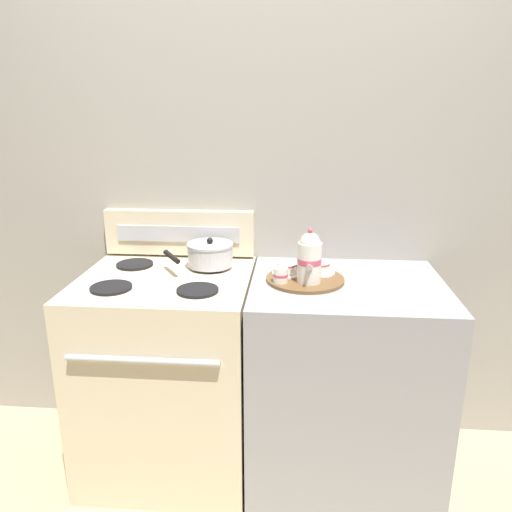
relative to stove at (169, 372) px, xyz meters
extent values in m
plane|color=tan|center=(0.40, 0.00, -0.45)|extent=(6.00, 6.00, 0.00)
cube|color=#9E998E|center=(0.40, 0.35, 0.65)|extent=(6.00, 0.05, 2.20)
cube|color=beige|center=(0.00, 0.00, 0.00)|extent=(0.71, 0.65, 0.89)
cylinder|color=silver|center=(0.00, -0.34, 0.25)|extent=(0.57, 0.02, 0.02)
cylinder|color=black|center=(-0.17, 0.15, 0.45)|extent=(0.16, 0.16, 0.01)
cylinder|color=black|center=(0.17, 0.15, 0.45)|extent=(0.16, 0.16, 0.01)
cylinder|color=black|center=(-0.17, -0.15, 0.45)|extent=(0.16, 0.16, 0.01)
cylinder|color=black|center=(0.17, -0.15, 0.45)|extent=(0.16, 0.16, 0.01)
cube|color=beige|center=(0.00, 0.30, 0.56)|extent=(0.70, 0.05, 0.21)
cube|color=#B7B7BC|center=(0.00, 0.28, 0.56)|extent=(0.57, 0.01, 0.07)
cube|color=#939399|center=(0.76, 0.00, 0.00)|extent=(0.78, 0.65, 0.89)
cylinder|color=#B7B7BC|center=(0.17, 0.15, 0.50)|extent=(0.20, 0.20, 0.09)
cylinder|color=#B7B7BC|center=(0.17, 0.15, 0.55)|extent=(0.20, 0.20, 0.01)
sphere|color=black|center=(0.17, 0.15, 0.57)|extent=(0.03, 0.03, 0.03)
cylinder|color=black|center=(0.02, 0.05, 0.52)|extent=(0.10, 0.14, 0.02)
cylinder|color=brown|center=(0.58, 0.01, 0.45)|extent=(0.32, 0.32, 0.01)
cylinder|color=white|center=(0.60, -0.04, 0.54)|extent=(0.10, 0.10, 0.16)
cylinder|color=#C6475B|center=(0.60, -0.04, 0.55)|extent=(0.10, 0.10, 0.02)
sphere|color=white|center=(0.60, -0.04, 0.62)|extent=(0.08, 0.08, 0.08)
sphere|color=#C6475B|center=(0.60, -0.04, 0.67)|extent=(0.02, 0.02, 0.02)
cone|color=white|center=(0.60, -0.11, 0.55)|extent=(0.03, 0.07, 0.06)
cylinder|color=white|center=(0.65, 0.07, 0.46)|extent=(0.13, 0.13, 0.01)
cylinder|color=white|center=(0.65, 0.07, 0.48)|extent=(0.08, 0.08, 0.04)
cylinder|color=#C6475B|center=(0.65, 0.07, 0.50)|extent=(0.08, 0.08, 0.01)
cylinder|color=white|center=(0.51, 0.05, 0.46)|extent=(0.13, 0.13, 0.01)
cylinder|color=white|center=(0.51, 0.05, 0.48)|extent=(0.08, 0.08, 0.04)
cylinder|color=#C6475B|center=(0.51, 0.05, 0.50)|extent=(0.08, 0.08, 0.01)
cylinder|color=white|center=(0.49, -0.05, 0.49)|extent=(0.06, 0.06, 0.06)
cylinder|color=#C6475B|center=(0.49, -0.05, 0.49)|extent=(0.06, 0.06, 0.01)
camera|label=1|loc=(0.54, -1.91, 1.13)|focal=35.00mm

